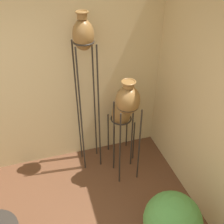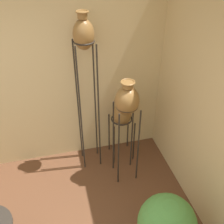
# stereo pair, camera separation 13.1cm
# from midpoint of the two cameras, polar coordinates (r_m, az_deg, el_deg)

# --- Properties ---
(wall_back) EXTENTS (8.23, 0.06, 2.70)m
(wall_back) POSITION_cam_midpoint_polar(r_m,az_deg,el_deg) (3.50, -22.18, 6.48)
(wall_back) COLOR #D1B784
(wall_back) RESTS_ON ground_plane
(vase_stand_tall) EXTENTS (0.25, 0.25, 2.17)m
(vase_stand_tall) POSITION_cam_midpoint_polar(r_m,az_deg,el_deg) (3.05, -4.81, 14.50)
(vase_stand_tall) COLOR #28231E
(vase_stand_tall) RESTS_ON ground_plane
(vase_stand_medium) EXTENTS (0.29, 0.29, 1.48)m
(vase_stand_medium) POSITION_cam_midpoint_polar(r_m,az_deg,el_deg) (3.09, 4.51, 2.08)
(vase_stand_medium) COLOR #28231E
(vase_stand_medium) RESTS_ON ground_plane
(vase_stand_short) EXTENTS (0.32, 0.32, 1.02)m
(vase_stand_short) POSITION_cam_midpoint_polar(r_m,az_deg,el_deg) (3.66, 3.17, -0.59)
(vase_stand_short) COLOR #28231E
(vase_stand_short) RESTS_ON ground_plane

